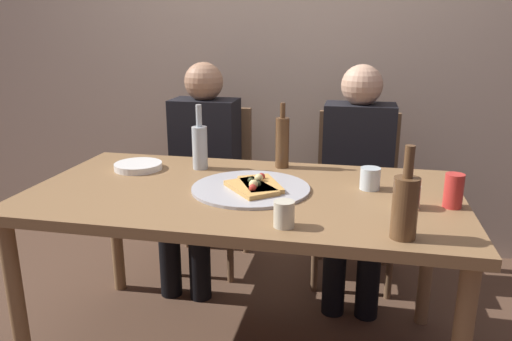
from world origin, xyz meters
The scene contains 18 objects.
back_wall centered at (0.00, 1.24, 1.30)m, with size 6.00×0.10×2.60m, color #BCA893.
dining_table centered at (0.00, 0.00, 0.66)m, with size 1.66×0.89×0.73m.
pizza_tray centered at (0.03, 0.01, 0.74)m, with size 0.46×0.46×0.01m, color #ADADB2.
pizza_slice_last centered at (0.04, -0.03, 0.76)m, with size 0.24×0.25×0.05m.
pizza_slice_extra centered at (0.07, 0.02, 0.76)m, with size 0.22×0.26×0.05m.
wine_bottle centered at (-0.26, 0.26, 0.84)m, with size 0.07×0.07×0.29m.
beer_bottle centered at (0.58, -0.35, 0.84)m, with size 0.08×0.08×0.29m.
water_bottle centered at (0.10, 0.35, 0.85)m, with size 0.06×0.06×0.29m.
tumbler_near centered at (0.48, 0.11, 0.78)m, with size 0.08×0.08×0.09m, color silver.
tumbler_far centered at (0.21, -0.33, 0.78)m, with size 0.07×0.07×0.09m, color beige.
wine_glass centered at (0.62, -0.07, 0.77)m, with size 0.07×0.07×0.08m, color #B7C6BC.
soda_can centered at (0.77, -0.04, 0.79)m, with size 0.07×0.07×0.12m, color red.
plate_stack centered at (-0.53, 0.19, 0.75)m, with size 0.21×0.21×0.03m, color white.
table_knife centered at (0.64, 0.18, 0.74)m, with size 0.22×0.02×0.01m, color #B7B7BC.
chair_left centered at (-0.40, 0.84, 0.51)m, with size 0.44×0.44×0.90m.
chair_right centered at (0.44, 0.84, 0.51)m, with size 0.44×0.44×0.90m.
guest_in_sweater centered at (-0.40, 0.69, 0.64)m, with size 0.36×0.56×1.17m.
guest_in_beanie centered at (0.44, 0.69, 0.64)m, with size 0.36×0.56×1.17m.
Camera 1 is at (0.42, -1.77, 1.34)m, focal length 34.39 mm.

